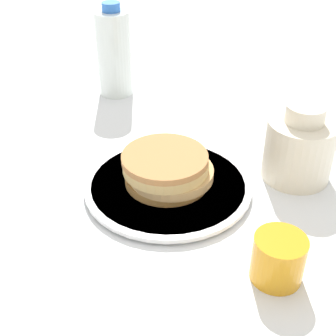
{
  "coord_description": "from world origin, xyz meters",
  "views": [
    {
      "loc": [
        0.12,
        0.56,
        0.45
      ],
      "look_at": [
        0.02,
        -0.02,
        0.04
      ],
      "focal_mm": 50.0,
      "sensor_mm": 36.0,
      "label": 1
    }
  ],
  "objects_px": {
    "water_bottle_near": "(114,53)",
    "pancake_stack": "(167,169)",
    "plate": "(168,185)",
    "juice_glass": "(278,259)",
    "cream_jug": "(299,147)"
  },
  "relations": [
    {
      "from": "water_bottle_near",
      "to": "pancake_stack",
      "type": "bearing_deg",
      "value": 97.65
    },
    {
      "from": "plate",
      "to": "juice_glass",
      "type": "xyz_separation_m",
      "value": [
        -0.1,
        0.2,
        0.02
      ]
    },
    {
      "from": "pancake_stack",
      "to": "juice_glass",
      "type": "height_order",
      "value": "pancake_stack"
    },
    {
      "from": "pancake_stack",
      "to": "water_bottle_near",
      "type": "bearing_deg",
      "value": -82.35
    },
    {
      "from": "water_bottle_near",
      "to": "cream_jug",
      "type": "bearing_deg",
      "value": 125.36
    },
    {
      "from": "plate",
      "to": "juice_glass",
      "type": "relative_size",
      "value": 4.02
    },
    {
      "from": "plate",
      "to": "water_bottle_near",
      "type": "height_order",
      "value": "water_bottle_near"
    },
    {
      "from": "pancake_stack",
      "to": "cream_jug",
      "type": "distance_m",
      "value": 0.21
    },
    {
      "from": "cream_jug",
      "to": "water_bottle_near",
      "type": "relative_size",
      "value": 0.66
    },
    {
      "from": "juice_glass",
      "to": "water_bottle_near",
      "type": "bearing_deg",
      "value": -75.1
    },
    {
      "from": "pancake_stack",
      "to": "juice_glass",
      "type": "distance_m",
      "value": 0.23
    },
    {
      "from": "juice_glass",
      "to": "cream_jug",
      "type": "relative_size",
      "value": 0.51
    },
    {
      "from": "pancake_stack",
      "to": "juice_glass",
      "type": "relative_size",
      "value": 2.16
    },
    {
      "from": "cream_jug",
      "to": "pancake_stack",
      "type": "bearing_deg",
      "value": 0.49
    },
    {
      "from": "juice_glass",
      "to": "cream_jug",
      "type": "distance_m",
      "value": 0.23
    }
  ]
}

